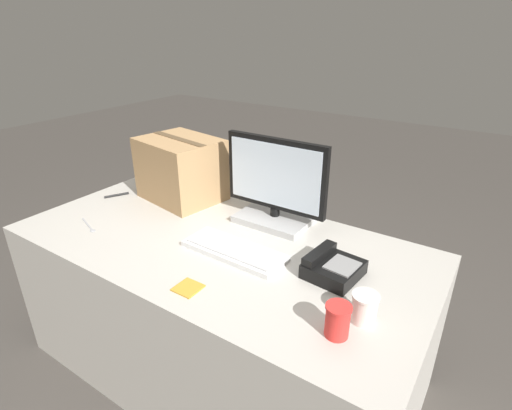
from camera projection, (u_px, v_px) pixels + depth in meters
ground_plane at (223, 365)px, 2.02m from camera, size 12.00×12.00×0.00m
office_desk at (220, 308)px, 1.87m from camera, size 1.80×0.90×0.72m
monitor at (275, 189)px, 1.82m from camera, size 0.50×0.25×0.40m
keyboard at (234, 250)px, 1.62m from camera, size 0.44×0.18×0.03m
desk_phone at (332, 267)px, 1.47m from camera, size 0.20×0.21×0.08m
paper_cup_left at (338, 320)px, 1.18m from camera, size 0.08×0.08×0.11m
paper_cup_right at (364, 308)px, 1.24m from camera, size 0.09×0.09×0.10m
spoon at (90, 227)px, 1.83m from camera, size 0.16×0.07×0.00m
cardboard_box at (181, 169)px, 2.08m from camera, size 0.45×0.38×0.32m
pen_marker at (117, 195)px, 2.16m from camera, size 0.07×0.12×0.01m
sticky_note_pad at (188, 288)px, 1.41m from camera, size 0.09×0.09×0.01m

